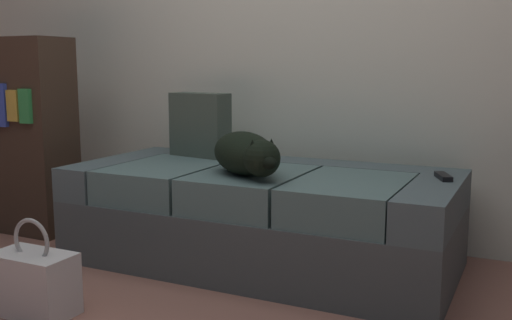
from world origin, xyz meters
TOP-DOWN VIEW (x-y plane):
  - couch at (0.00, 1.11)m, footprint 1.81×0.84m
  - dog_dark at (0.02, 0.93)m, footprint 0.50×0.46m
  - tv_remote at (0.82, 1.22)m, footprint 0.10×0.16m
  - throw_pillow at (-0.47, 1.33)m, footprint 0.36×0.18m
  - handbag at (-0.53, 0.19)m, footprint 0.32×0.18m
  - bookshelf at (-1.47, 1.06)m, footprint 0.56×0.30m

SIDE VIEW (x-z plane):
  - handbag at x=-0.53m, z-range -0.06..0.31m
  - couch at x=0.00m, z-range 0.00..0.46m
  - tv_remote at x=0.82m, z-range 0.46..0.48m
  - bookshelf at x=-1.47m, z-range 0.00..1.10m
  - dog_dark at x=0.02m, z-range 0.46..0.66m
  - throw_pillow at x=-0.47m, z-range 0.46..0.80m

